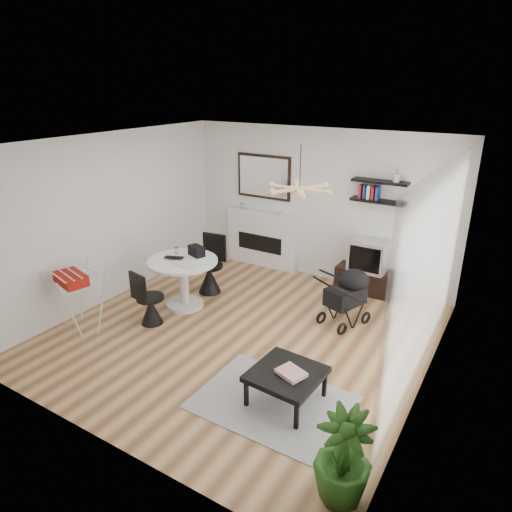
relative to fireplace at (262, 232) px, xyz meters
The scene contains 25 objects.
floor 2.75m from the fireplace, 65.59° to the right, with size 5.00×5.00×0.00m, color brown.
ceiling 3.34m from the fireplace, 65.59° to the right, with size 5.00×5.00×0.00m, color white.
wall_back 1.29m from the fireplace, ahead, with size 5.00×5.00×0.00m, color white.
wall_left 2.88m from the fireplace, 120.01° to the right, with size 5.00×5.00×0.00m, color white.
wall_right 4.39m from the fireplace, 33.95° to the right, with size 5.00×5.00×0.00m, color white.
sheer_curtain 4.20m from the fireplace, 32.43° to the right, with size 0.04×3.60×2.60m, color white.
fireplace is the anchor object (origin of this frame).
shelf_lower 2.40m from the fireplace, ahead, with size 0.90×0.25×0.04m, color black.
shelf_upper 2.54m from the fireplace, ahead, with size 0.90×0.25×0.04m, color black.
pendant_lamp 3.15m from the fireplace, 49.71° to the right, with size 0.90×0.90×0.10m, color tan, non-canonical shape.
tv_console 2.27m from the fireplace, ahead, with size 1.13×0.40×0.42m, color black.
crt_tv 2.19m from the fireplace, ahead, with size 0.61×0.53×0.53m.
dining_table 2.19m from the fireplace, 94.06° to the right, with size 1.10×1.10×0.80m.
laptop 2.27m from the fireplace, 97.43° to the right, with size 0.31×0.20×0.02m, color black.
black_bag 1.92m from the fireplace, 92.51° to the right, with size 0.27×0.16×0.16m, color black.
newspaper 2.32m from the fireplace, 88.66° to the right, with size 0.31×0.26×0.01m, color silver.
drinking_glass 2.05m from the fireplace, 102.22° to the right, with size 0.06×0.06×0.10m, color white.
chair_far 1.57m from the fireplace, 95.15° to the right, with size 0.48×0.50×1.00m.
chair_near 2.92m from the fireplace, 94.59° to the right, with size 0.43×0.44×0.86m.
drying_rack 3.68m from the fireplace, 105.55° to the right, with size 0.75×0.72×0.92m.
stroller 2.64m from the fireplace, 30.33° to the right, with size 0.69×0.84×0.92m.
rug 4.23m from the fireplace, 57.64° to the right, with size 1.72×1.24×0.01m, color gray.
coffee_table 4.16m from the fireplace, 55.58° to the right, with size 0.80×0.80×0.39m.
magazines 4.21m from the fireplace, 54.97° to the right, with size 0.30×0.24×0.04m, color #D84A36.
potted_plant 5.46m from the fireplace, 52.14° to the right, with size 0.51×0.51×0.90m, color #245418.
Camera 1 is at (3.17, -4.82, 3.42)m, focal length 32.00 mm.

